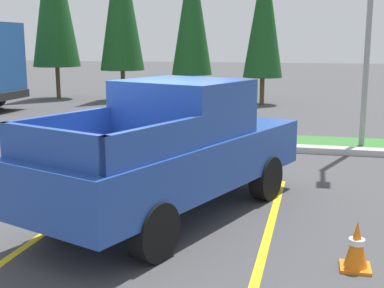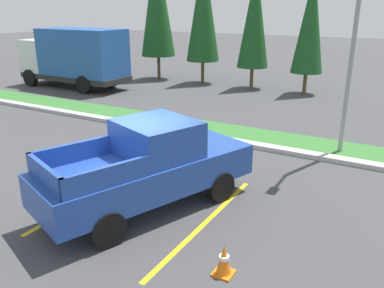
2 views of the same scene
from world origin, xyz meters
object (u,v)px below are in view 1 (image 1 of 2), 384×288
pickup_truck_main (174,149)px  cypress_tree_center (192,10)px  traffic_cone (357,246)px  cypress_tree_right_inner (264,14)px

pickup_truck_main → cypress_tree_center: size_ratio=0.81×
pickup_truck_main → traffic_cone: size_ratio=9.25×
cypress_tree_right_inner → traffic_cone: (2.88, -16.46, -3.53)m
pickup_truck_main → traffic_cone: pickup_truck_main is taller
pickup_truck_main → traffic_cone: 3.13m
cypress_tree_center → cypress_tree_right_inner: size_ratio=1.06×
cypress_tree_center → traffic_cone: size_ratio=11.42×
cypress_tree_right_inner → traffic_cone: cypress_tree_right_inner is taller
cypress_tree_right_inner → pickup_truck_main: bearing=-89.2°
cypress_tree_right_inner → traffic_cone: bearing=-80.1°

